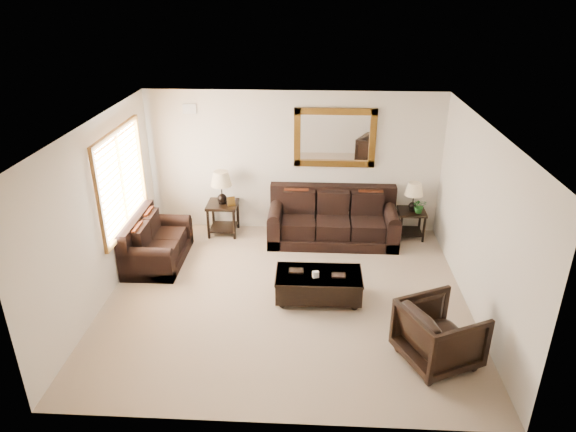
# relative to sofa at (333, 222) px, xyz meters

# --- Properties ---
(room) EXTENTS (5.51, 5.01, 2.71)m
(room) POSITION_rel_sofa_xyz_m (-0.76, -2.03, 1.00)
(room) COLOR gray
(room) RESTS_ON ground
(window) EXTENTS (0.07, 1.96, 1.66)m
(window) POSITION_rel_sofa_xyz_m (-3.45, -1.13, 1.20)
(window) COLOR white
(window) RESTS_ON room
(mirror) EXTENTS (1.50, 0.06, 1.10)m
(mirror) POSITION_rel_sofa_xyz_m (0.00, 0.43, 1.50)
(mirror) COLOR #4B270F
(mirror) RESTS_ON room
(air_vent) EXTENTS (0.25, 0.02, 0.18)m
(air_vent) POSITION_rel_sofa_xyz_m (-2.66, 0.45, 2.00)
(air_vent) COLOR #999999
(air_vent) RESTS_ON room
(sofa) EXTENTS (2.37, 1.02, 0.97)m
(sofa) POSITION_rel_sofa_xyz_m (0.00, 0.00, 0.00)
(sofa) COLOR black
(sofa) RESTS_ON room
(loveseat) EXTENTS (0.89, 1.49, 0.84)m
(loveseat) POSITION_rel_sofa_xyz_m (-3.10, -1.01, -0.04)
(loveseat) COLOR black
(loveseat) RESTS_ON room
(end_table_left) EXTENTS (0.57, 0.57, 1.26)m
(end_table_left) POSITION_rel_sofa_xyz_m (-2.09, 0.14, 0.47)
(end_table_left) COLOR black
(end_table_left) RESTS_ON room
(end_table_right) EXTENTS (0.50, 0.50, 1.10)m
(end_table_right) POSITION_rel_sofa_xyz_m (1.49, 0.18, 0.37)
(end_table_right) COLOR black
(end_table_right) RESTS_ON room
(coffee_table) EXTENTS (1.31, 0.71, 0.55)m
(coffee_table) POSITION_rel_sofa_xyz_m (-0.26, -2.05, -0.08)
(coffee_table) COLOR black
(coffee_table) RESTS_ON room
(armchair) EXTENTS (1.11, 1.14, 0.90)m
(armchair) POSITION_rel_sofa_xyz_m (1.26, -3.38, 0.10)
(armchair) COLOR black
(armchair) RESTS_ON floor
(potted_plant) EXTENTS (0.26, 0.29, 0.21)m
(potted_plant) POSITION_rel_sofa_xyz_m (1.60, 0.09, 0.30)
(potted_plant) COLOR #1E571E
(potted_plant) RESTS_ON end_table_right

